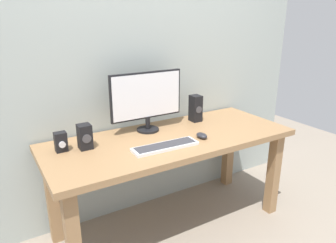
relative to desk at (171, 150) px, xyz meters
name	(u,v)px	position (x,y,z in m)	size (l,w,h in m)	color
ground_plane	(171,224)	(0.00, 0.00, -0.63)	(6.00, 6.00, 0.00)	gray
wall_back	(143,25)	(0.00, 0.40, 0.87)	(3.08, 0.04, 3.00)	#9EA8A3
desk	(171,150)	(0.00, 0.00, 0.00)	(1.79, 0.72, 0.74)	#936D47
monitor	(147,98)	(-0.08, 0.21, 0.36)	(0.57, 0.17, 0.44)	black
keyboard_primary	(165,146)	(-0.14, -0.15, 0.12)	(0.45, 0.14, 0.02)	silver
mouse	(202,136)	(0.17, -0.13, 0.13)	(0.06, 0.10, 0.04)	#232328
speaker_right	(196,108)	(0.36, 0.20, 0.21)	(0.08, 0.10, 0.22)	black
speaker_left	(85,137)	(-0.59, 0.11, 0.19)	(0.08, 0.09, 0.16)	black
audio_controller	(61,142)	(-0.73, 0.14, 0.17)	(0.07, 0.07, 0.13)	black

